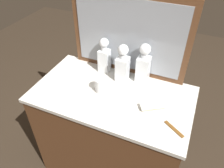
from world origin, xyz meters
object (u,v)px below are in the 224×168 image
crystal_decanter_front (104,58)px  tortoiseshell_comb (174,129)px  crystal_decanter_far_left (143,66)px  crystal_decanter_left (123,67)px  crystal_tumbler_left (101,86)px  silver_brush_far_left (152,106)px

crystal_decanter_front → tortoiseshell_comb: 0.71m
crystal_decanter_far_left → crystal_decanter_front: bearing=-179.8°
crystal_decanter_far_left → crystal_decanter_left: size_ratio=1.03×
crystal_decanter_front → crystal_tumbler_left: 0.25m
crystal_decanter_left → tortoiseshell_comb: bearing=-35.4°
crystal_decanter_far_left → crystal_decanter_left: 0.14m
crystal_decanter_far_left → silver_brush_far_left: crystal_decanter_far_left is taller
crystal_decanter_front → tortoiseshell_comb: crystal_decanter_front is taller
crystal_decanter_far_left → tortoiseshell_comb: (0.30, -0.36, -0.12)m
crystal_decanter_front → tortoiseshell_comb: (0.60, -0.36, -0.11)m
crystal_decanter_front → crystal_tumbler_left: (0.08, -0.23, -0.06)m
crystal_decanter_left → silver_brush_far_left: 0.35m
silver_brush_far_left → crystal_decanter_far_left: bearing=120.7°
crystal_decanter_left → silver_brush_far_left: crystal_decanter_left is taller
silver_brush_far_left → crystal_decanter_left: bearing=145.7°
crystal_decanter_far_left → crystal_tumbler_left: 0.32m
crystal_decanter_left → tortoiseshell_comb: (0.44, -0.31, -0.11)m
crystal_decanter_left → crystal_tumbler_left: (-0.08, -0.18, -0.07)m
crystal_tumbler_left → tortoiseshell_comb: crystal_tumbler_left is taller
crystal_decanter_far_left → silver_brush_far_left: (0.14, -0.24, -0.11)m
crystal_decanter_left → crystal_decanter_front: bearing=162.3°
crystal_decanter_far_left → tortoiseshell_comb: bearing=-50.2°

